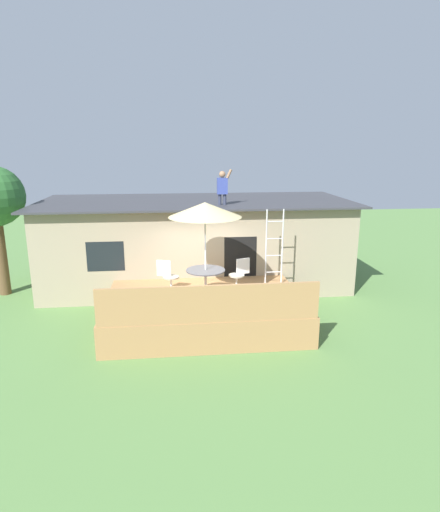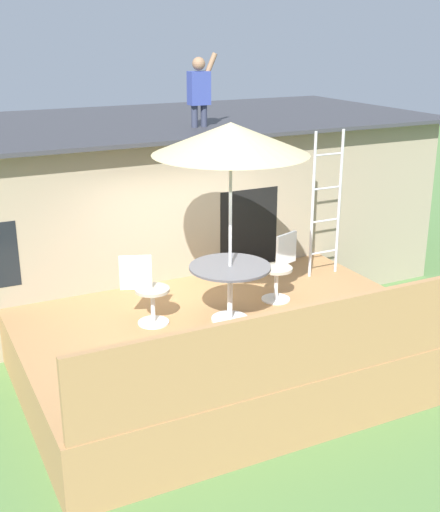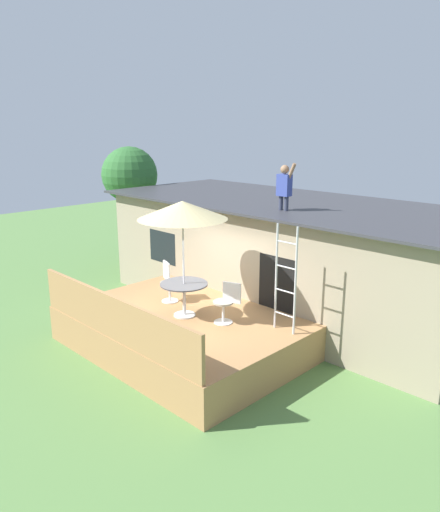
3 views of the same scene
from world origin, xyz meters
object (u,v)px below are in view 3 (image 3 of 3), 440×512
patio_table (184,290)px  patio_umbrella (182,210)px  backyard_tree (130,177)px  patio_chair_left (169,282)px  step_ladder (286,279)px  patio_chair_right (226,303)px  person_figure (285,184)px

patio_table → patio_umbrella: patio_umbrella is taller
patio_table → backyard_tree: 7.33m
patio_chair_left → patio_umbrella: bearing=0.0°
step_ladder → patio_chair_right: 1.39m
person_figure → patio_chair_left: bearing=-129.5°
patio_chair_left → backyard_tree: backyard_tree is taller
patio_umbrella → person_figure: bearing=73.4°
patio_umbrella → patio_table: bearing=0.0°
person_figure → backyard_tree: bearing=174.5°
step_ladder → patio_chair_left: (-3.05, -0.51, -0.64)m
person_figure → step_ladder: bearing=-50.3°
patio_table → step_ladder: bearing=23.2°
patio_umbrella → patio_chair_right: patio_umbrella is taller
patio_umbrella → backyard_tree: 7.12m
step_ladder → backyard_tree: (-8.44, 2.28, 1.22)m
person_figure → patio_umbrella: bearing=-106.6°
patio_umbrella → backyard_tree: bearing=153.6°
person_figure → backyard_tree: size_ratio=0.27×
patio_table → person_figure: bearing=73.4°
patio_table → backyard_tree: size_ratio=0.25×
step_ladder → patio_umbrella: bearing=-156.8°
patio_table → step_ladder: size_ratio=0.47×
patio_umbrella → step_ladder: bearing=23.2°
patio_table → patio_umbrella: bearing=180.0°
patio_chair_right → backyard_tree: (-7.33, 2.82, 1.86)m
patio_table → person_figure: size_ratio=0.94×
patio_umbrella → backyard_tree: (-6.38, 3.16, -0.03)m
step_ladder → person_figure: bearing=129.7°
patio_table → person_figure: 3.36m
patio_umbrella → person_figure: 2.62m
patio_chair_left → patio_chair_right: size_ratio=1.00×
patio_umbrella → patio_chair_right: (0.95, 0.34, -1.89)m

